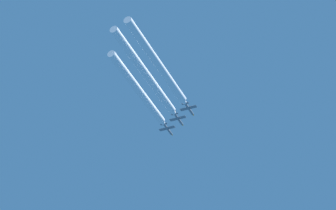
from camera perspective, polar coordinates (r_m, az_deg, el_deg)
jet_lead at (r=431.77m, az=-0.02°, el=-1.65°), size 8.60×12.53×3.01m
jet_second_echelon at (r=422.84m, az=0.72°, el=-0.97°), size 8.60×12.53×3.01m
jet_third_echelon at (r=413.41m, az=1.44°, el=-0.26°), size 8.60×12.53×3.01m
smoke_trail_lead at (r=405.37m, az=-2.01°, el=1.00°), size 3.78×60.24×3.78m
smoke_trail_second_echelon at (r=393.53m, az=-1.52°, el=2.13°), size 3.78×68.63×3.78m
smoke_trail_third_echelon at (r=385.39m, az=-0.70°, el=2.82°), size 3.78×65.26×3.78m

